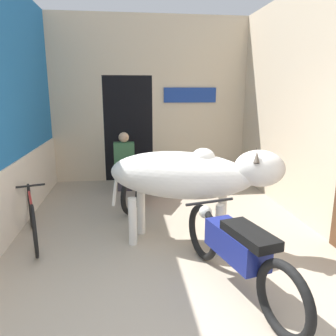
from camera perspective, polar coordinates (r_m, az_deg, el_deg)
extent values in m
plane|color=tan|center=(3.04, 5.10, -26.55)|extent=(30.00, 30.00, 0.00)
cube|color=#236BAD|center=(5.02, -26.97, 9.61)|extent=(0.18, 4.91, 3.50)
cube|color=silver|center=(5.19, -24.49, -4.28)|extent=(0.03, 4.91, 0.98)
cube|color=beige|center=(7.36, -3.23, 20.56)|extent=(4.21, 0.18, 1.23)
cube|color=beige|center=(7.39, -15.29, 6.48)|extent=(1.09, 0.18, 2.27)
cube|color=beige|center=(7.49, 5.20, 6.97)|extent=(2.07, 0.18, 2.27)
cube|color=black|center=(7.68, -6.94, 7.08)|extent=(1.05, 0.90, 2.27)
cube|color=navy|center=(7.30, 3.86, 12.56)|extent=(1.15, 0.03, 0.32)
cube|color=beige|center=(5.46, 23.09, 10.16)|extent=(0.18, 4.91, 3.50)
ellipsoid|color=silver|center=(4.10, 1.75, -1.24)|extent=(1.89, 1.23, 0.60)
ellipsoid|color=silver|center=(4.00, 6.16, 1.90)|extent=(0.35, 0.34, 0.22)
cylinder|color=silver|center=(4.01, 13.33, -1.25)|extent=(0.47, 0.40, 0.39)
ellipsoid|color=silver|center=(3.99, 15.63, -0.06)|extent=(0.68, 0.56, 0.44)
cylinder|color=silver|center=(4.41, -9.15, -3.07)|extent=(0.13, 0.08, 0.57)
cylinder|color=silver|center=(4.38, 9.36, -8.78)|extent=(0.11, 0.11, 0.63)
cylinder|color=silver|center=(4.06, 8.96, -10.57)|extent=(0.11, 0.11, 0.63)
cylinder|color=silver|center=(4.59, -4.69, -7.63)|extent=(0.11, 0.11, 0.63)
cylinder|color=silver|center=(4.28, -6.17, -9.20)|extent=(0.11, 0.11, 0.63)
cone|color=#473D33|center=(4.11, 15.12, 2.67)|extent=(0.11, 0.14, 0.16)
cone|color=#473D33|center=(3.81, 15.20, 1.86)|extent=(0.11, 0.14, 0.16)
torus|color=black|center=(2.94, 19.47, -20.89)|extent=(0.24, 0.65, 0.66)
torus|color=black|center=(3.95, 6.04, -11.03)|extent=(0.24, 0.65, 0.66)
cube|color=navy|center=(3.33, 11.75, -12.73)|extent=(0.46, 0.81, 0.28)
cube|color=black|center=(3.10, 14.04, -11.21)|extent=(0.40, 0.66, 0.09)
cylinder|color=black|center=(3.67, 7.30, -5.86)|extent=(0.57, 0.17, 0.03)
sphere|color=silver|center=(3.80, 6.52, -7.62)|extent=(0.15, 0.15, 0.15)
torus|color=black|center=(5.31, -6.49, -4.64)|extent=(0.35, 0.61, 0.64)
torus|color=black|center=(6.61, -1.17, -0.99)|extent=(0.35, 0.61, 0.64)
cube|color=maroon|center=(5.91, -3.56, -1.04)|extent=(0.60, 0.84, 0.28)
cube|color=black|center=(5.67, -4.41, 0.20)|extent=(0.51, 0.69, 0.09)
cylinder|color=black|center=(6.37, -1.67, 2.34)|extent=(0.54, 0.28, 0.03)
sphere|color=silver|center=(6.50, -1.35, 1.17)|extent=(0.15, 0.15, 0.15)
torus|color=black|center=(4.27, -22.23, -10.12)|extent=(0.23, 0.63, 0.65)
torus|color=black|center=(5.18, -22.88, -6.08)|extent=(0.23, 0.63, 0.65)
cylinder|color=red|center=(4.64, -22.87, -4.89)|extent=(0.27, 0.77, 0.03)
cylinder|color=black|center=(5.01, -23.16, -2.91)|extent=(0.43, 0.16, 0.03)
cube|color=#3D3842|center=(6.61, -7.51, -2.16)|extent=(0.29, 0.14, 0.41)
cube|color=#3D3842|center=(6.64, -7.57, 0.17)|extent=(0.29, 0.32, 0.11)
cube|color=#386B42|center=(6.65, -7.63, 2.35)|extent=(0.41, 0.20, 0.49)
sphere|color=tan|center=(6.60, -7.72, 5.31)|extent=(0.21, 0.21, 0.21)
cylinder|color=#2856B2|center=(6.81, -3.77, -1.78)|extent=(0.24, 0.24, 0.37)
cylinder|color=#2856B2|center=(6.76, -3.80, -0.10)|extent=(0.34, 0.34, 0.04)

